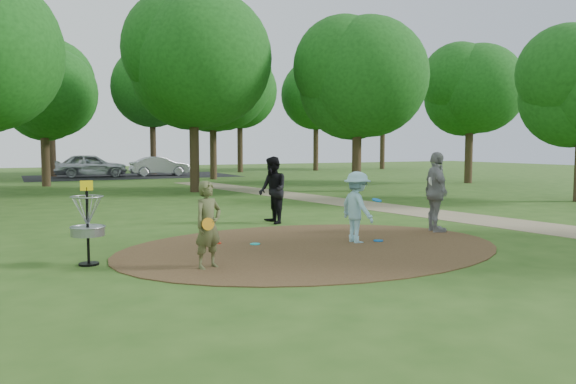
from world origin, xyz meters
name	(u,v)px	position (x,y,z in m)	size (l,w,h in m)	color
ground	(313,248)	(0.00, 0.00, 0.00)	(100.00, 100.00, 0.00)	#2D5119
dirt_clearing	(313,247)	(0.00, 0.00, 0.01)	(8.40, 8.40, 0.02)	#47301C
footpath	(472,219)	(6.50, 2.00, 0.01)	(2.00, 40.00, 0.01)	#8C7A5B
parking_lot	(132,176)	(2.00, 30.00, 0.00)	(14.00, 8.00, 0.01)	black
player_observer_with_disc	(208,225)	(-2.64, -0.96, 0.78)	(0.67, 0.56, 1.55)	brown
player_throwing_with_disc	(357,207)	(1.16, 0.08, 0.80)	(1.01, 1.05, 1.59)	#95CEDE
player_walking_with_disc	(273,190)	(0.79, 3.74, 0.94)	(0.76, 0.95, 1.87)	black
player_waiting_with_disc	(436,192)	(3.79, 0.51, 1.01)	(0.86, 1.28, 2.01)	gray
disc_ground_cyan	(255,244)	(-0.99, 0.82, 0.03)	(0.22, 0.22, 0.02)	#19C8C9
disc_ground_blue	(378,241)	(1.66, -0.03, 0.03)	(0.22, 0.22, 0.02)	blue
disc_ground_red	(216,243)	(-1.71, 1.31, 0.03)	(0.22, 0.22, 0.02)	red
car_left	(91,165)	(-0.73, 29.97, 0.81)	(1.91, 4.74, 1.61)	#B8BAC1
car_right	(160,166)	(3.90, 29.64, 0.68)	(1.44, 4.14, 1.36)	#A3A5AB
disc_golf_basket	(87,217)	(-4.50, 0.30, 0.87)	(0.63, 0.63, 1.54)	black
tree_ring	(239,63)	(2.30, 10.06, 5.30)	(36.64, 45.90, 9.51)	#332316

